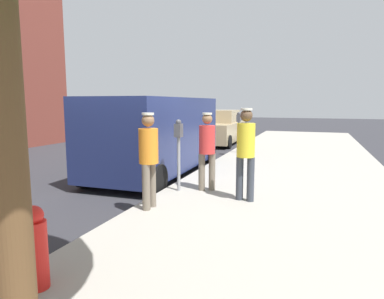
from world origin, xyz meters
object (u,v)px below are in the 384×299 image
Objects in this scene: fire_hydrant at (35,249)px; pedestrian_in_red at (207,146)px; parked_van at (157,133)px; parked_sedan_ahead at (219,128)px; pedestrian_in_yellow at (246,148)px; pedestrian_in_orange at (149,154)px; parking_meter_near at (179,143)px; parking_meter_far at (239,125)px.

pedestrian_in_red is at bearing 84.00° from fire_hydrant.
pedestrian_in_red is 4.36m from fire_hydrant.
parked_van reaches higher than parked_sedan_ahead.
pedestrian_in_orange is (-1.50, -1.06, -0.05)m from pedestrian_in_yellow.
parking_meter_near reaches higher than parked_sedan_ahead.
parking_meter_near is 1.32m from pedestrian_in_orange.
pedestrian_in_red is 1.05m from pedestrian_in_yellow.
pedestrian_in_yellow is 0.40× the size of parked_sedan_ahead.
pedestrian_in_red is 9.67m from parked_sedan_ahead.
pedestrian_in_orange is at bearing 92.73° from fire_hydrant.
pedestrian_in_red is 0.94× the size of pedestrian_in_yellow.
parked_sedan_ahead is (-1.73, 10.93, -0.37)m from pedestrian_in_orange.
parked_van is 6.36m from fire_hydrant.
pedestrian_in_orange reaches higher than parked_sedan_ahead.
fire_hydrant is (1.86, -13.68, -0.18)m from parked_sedan_ahead.
pedestrian_in_yellow is (1.47, -6.21, -0.01)m from parking_meter_far.
pedestrian_in_red is (0.55, 0.24, -0.09)m from parking_meter_near.
parking_meter_far is 5.74m from pedestrian_in_red.
parked_van is at bearing 142.00° from pedestrian_in_yellow.
pedestrian_in_orange is 2.81m from fire_hydrant.
pedestrian_in_red reaches higher than parking_meter_near.
parked_van reaches higher than parking_meter_near.
parking_meter_near is 5.95m from parking_meter_far.
pedestrian_in_yellow is at bearing 70.20° from fire_hydrant.
fire_hydrant is at bearing -96.00° from pedestrian_in_red.
parked_sedan_ahead reaches higher than fire_hydrant.
pedestrian_in_red is at bearing 69.40° from pedestrian_in_orange.
parking_meter_near is at bearing 170.06° from pedestrian_in_yellow.
pedestrian_in_orange is at bearing -144.87° from pedestrian_in_yellow.
parking_meter_near is 0.92× the size of pedestrian_in_red.
parking_meter_far is 7.27m from pedestrian_in_orange.
fire_hydrant is (0.10, -4.06, -0.61)m from parking_meter_near.
parking_meter_far is (0.00, 5.95, 0.00)m from parking_meter_near.
fire_hydrant is (-0.45, -4.30, -0.53)m from pedestrian_in_red.
pedestrian_in_red is (0.55, -5.71, -0.09)m from parking_meter_far.
parking_meter_near is at bearing -53.98° from parked_van.
parked_van reaches higher than pedestrian_in_yellow.
parked_van reaches higher than pedestrian_in_red.
pedestrian_in_yellow is (1.47, -0.26, -0.01)m from parking_meter_near.
pedestrian_in_yellow is (0.92, -0.50, 0.07)m from pedestrian_in_red.
parking_meter_far is 6.38m from pedestrian_in_yellow.
pedestrian_in_yellow is at bearing -9.94° from parking_meter_near.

